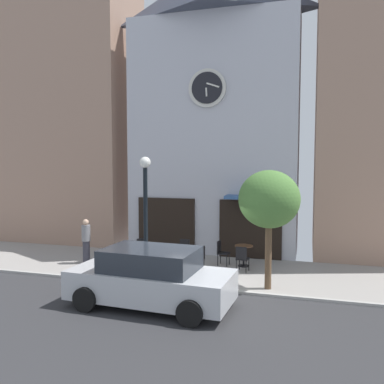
{
  "coord_description": "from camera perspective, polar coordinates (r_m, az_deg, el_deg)",
  "views": [
    {
      "loc": [
        3.07,
        -11.31,
        3.84
      ],
      "look_at": [
        -0.87,
        2.22,
        2.75
      ],
      "focal_mm": 37.71,
      "sensor_mm": 36.0,
      "label": 1
    }
  ],
  "objects": [
    {
      "name": "pedestrian_grey",
      "position": [
        15.69,
        -14.75,
        -6.67
      ],
      "size": [
        0.35,
        0.35,
        1.67
      ],
      "color": "#2D2D38",
      "rests_on": "ground_plane"
    },
    {
      "name": "clock_building",
      "position": [
        17.42,
        3.09,
        12.23
      ],
      "size": [
        7.01,
        3.38,
        12.03
      ],
      "color": "#B2B2BC",
      "rests_on": "ground_plane"
    },
    {
      "name": "street_lamp",
      "position": [
        13.11,
        -6.58,
        -3.59
      ],
      "size": [
        0.36,
        0.36,
        3.97
      ],
      "color": "black",
      "rests_on": "ground_plane"
    },
    {
      "name": "cafe_chair_facing_street",
      "position": [
        14.18,
        7.09,
        -9.11
      ],
      "size": [
        0.45,
        0.45,
        0.9
      ],
      "color": "black",
      "rests_on": "ground_plane"
    },
    {
      "name": "cafe_table_leftmost",
      "position": [
        14.75,
        -6.2,
        -8.54
      ],
      "size": [
        0.75,
        0.75,
        0.74
      ],
      "color": "black",
      "rests_on": "ground_plane"
    },
    {
      "name": "cafe_chair_facing_wall",
      "position": [
        15.5,
        -7.01,
        -7.95
      ],
      "size": [
        0.57,
        0.57,
        0.9
      ],
      "color": "black",
      "rests_on": "ground_plane"
    },
    {
      "name": "cafe_chair_mid_row",
      "position": [
        15.04,
        4.19,
        -8.3
      ],
      "size": [
        0.43,
        0.43,
        0.9
      ],
      "color": "black",
      "rests_on": "ground_plane"
    },
    {
      "name": "cafe_chair_near_lamp",
      "position": [
        15.23,
        -1.12,
        -8.14
      ],
      "size": [
        0.42,
        0.42,
        0.9
      ],
      "color": "black",
      "rests_on": "ground_plane"
    },
    {
      "name": "cafe_chair_under_awning",
      "position": [
        14.06,
        1.11,
        -9.2
      ],
      "size": [
        0.46,
        0.46,
        0.9
      ],
      "color": "black",
      "rests_on": "ground_plane"
    },
    {
      "name": "street_tree",
      "position": [
        12.14,
        10.85,
        -1.13
      ],
      "size": [
        1.82,
        1.64,
        3.57
      ],
      "color": "brown",
      "rests_on": "ground_plane"
    },
    {
      "name": "cafe_table_center_right",
      "position": [
        14.95,
        7.33,
        -8.41
      ],
      "size": [
        0.67,
        0.67,
        0.77
      ],
      "color": "black",
      "rests_on": "ground_plane"
    },
    {
      "name": "neighbor_building_left",
      "position": [
        21.25,
        -17.06,
        13.53
      ],
      "size": [
        6.53,
        3.68,
        14.55
      ],
      "color": "#9E7A66",
      "rests_on": "ground_plane"
    },
    {
      "name": "ground_plane",
      "position": [
        11.38,
        -0.41,
        -15.42
      ],
      "size": [
        26.72,
        11.01,
        0.13
      ],
      "color": "gray"
    },
    {
      "name": "cafe_table_center_left",
      "position": [
        14.44,
        -2.11,
        -8.99
      ],
      "size": [
        0.65,
        0.65,
        0.72
      ],
      "color": "black",
      "rests_on": "ground_plane"
    },
    {
      "name": "parked_car_silver",
      "position": [
        10.91,
        -5.85,
        -12.0
      ],
      "size": [
        4.39,
        2.21,
        1.55
      ],
      "color": "#B7BABF",
      "rests_on": "ground_plane"
    }
  ]
}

